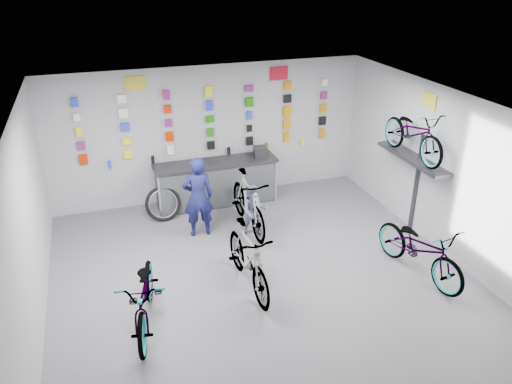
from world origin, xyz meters
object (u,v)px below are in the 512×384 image
object	(u,v)px
clerk	(198,197)
counter	(216,183)
bike_center	(248,258)
customer	(255,211)
bike_right	(420,248)
bike_service	(248,202)
bike_left	(146,296)

from	to	relation	value
clerk	counter	bearing A→B (deg)	-116.49
bike_center	clerk	world-z (taller)	clerk
customer	counter	bearing A→B (deg)	111.68
bike_center	counter	bearing A→B (deg)	82.52
bike_center	bike_right	bearing A→B (deg)	-13.18
customer	bike_service	bearing A→B (deg)	104.86
clerk	customer	distance (m)	1.13
bike_right	customer	size ratio (longest dim) A/B	1.82
counter	clerk	size ratio (longest dim) A/B	1.64
bike_right	counter	bearing A→B (deg)	114.88
bike_service	clerk	xyz separation A→B (m)	(-0.99, 0.07, 0.23)
counter	clerk	bearing A→B (deg)	-118.58
bike_center	bike_right	distance (m)	2.97
bike_right	clerk	size ratio (longest dim) A/B	1.20
bike_right	clerk	world-z (taller)	clerk
bike_center	customer	distance (m)	1.73
customer	bike_left	bearing A→B (deg)	-130.02
counter	customer	bearing A→B (deg)	-77.82
bike_center	bike_service	bearing A→B (deg)	69.98
counter	bike_center	world-z (taller)	bike_center
counter	bike_center	distance (m)	3.25
bike_service	customer	size ratio (longest dim) A/B	1.80
bike_center	bike_service	distance (m)	2.02
counter	customer	world-z (taller)	customer
bike_center	bike_right	xyz separation A→B (m)	(2.91, -0.56, -0.05)
customer	clerk	bearing A→B (deg)	168.60
bike_center	bike_right	size ratio (longest dim) A/B	0.96
bike_service	clerk	size ratio (longest dim) A/B	1.19
bike_right	clerk	bearing A→B (deg)	132.42
counter	bike_center	xyz separation A→B (m)	(-0.29, -3.23, 0.08)
bike_right	bike_service	distance (m)	3.39
bike_left	bike_right	bearing A→B (deg)	9.30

